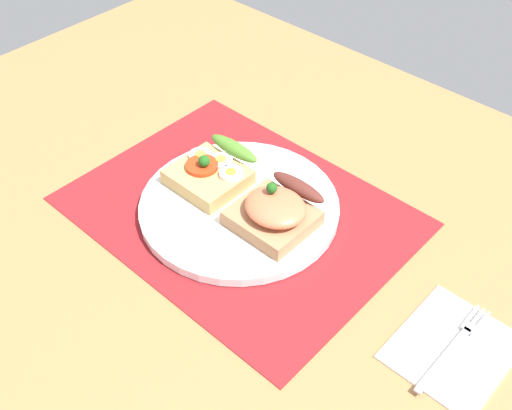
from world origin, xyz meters
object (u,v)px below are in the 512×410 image
Objects in this scene: sandwich_salmon at (277,210)px; fork at (455,346)px; napkin at (452,349)px; sandwich_egg_tomato at (213,171)px; plate at (239,206)px.

fork is (25.91, -0.65, -2.93)cm from sandwich_salmon.
sandwich_salmon is 0.79× the size of napkin.
sandwich_egg_tomato is 0.98× the size of sandwich_salmon.
sandwich_egg_tomato is 37.77cm from fork.
napkin is at bearing -1.93° from sandwich_salmon.
plate is at bearing -173.45° from sandwich_salmon.
plate is 2.59× the size of sandwich_egg_tomato.
fork is (37.68, -0.99, -2.40)cm from sandwich_egg_tomato.
fork is (0.07, 0.22, 0.46)cm from napkin.
sandwich_salmon is 26.08cm from napkin.
sandwich_salmon reaches higher than plate.
plate is 6.58cm from sandwich_salmon.
sandwich_egg_tomato is at bearing 178.34° from sandwich_salmon.
fork is at bearing -1.44° from sandwich_salmon.
plate is 6.31cm from sandwich_egg_tomato.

